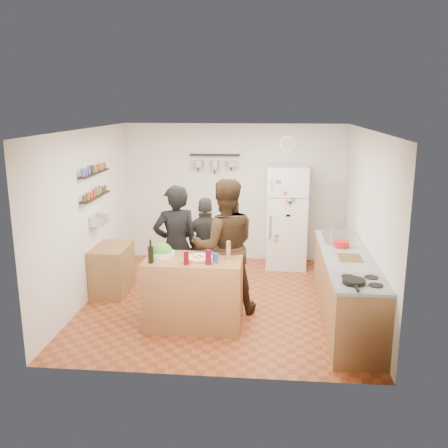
# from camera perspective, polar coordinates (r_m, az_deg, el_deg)

# --- Properties ---
(room_shell) EXTENTS (4.20, 4.20, 4.20)m
(room_shell) POSITION_cam_1_polar(r_m,az_deg,el_deg) (7.48, 0.21, 1.27)
(room_shell) COLOR brown
(room_shell) RESTS_ON ground
(prep_island) EXTENTS (1.25, 0.72, 0.91)m
(prep_island) POSITION_cam_1_polar(r_m,az_deg,el_deg) (6.59, -3.47, -7.75)
(prep_island) COLOR #956236
(prep_island) RESTS_ON floor
(pizza_board) EXTENTS (0.42, 0.34, 0.02)m
(pizza_board) POSITION_cam_1_polar(r_m,az_deg,el_deg) (6.40, -2.85, -3.97)
(pizza_board) COLOR olive
(pizza_board) RESTS_ON prep_island
(pizza) EXTENTS (0.34, 0.34, 0.02)m
(pizza) POSITION_cam_1_polar(r_m,az_deg,el_deg) (6.39, -2.85, -3.81)
(pizza) COLOR beige
(pizza) RESTS_ON pizza_board
(salad_bowl) EXTENTS (0.34, 0.34, 0.07)m
(salad_bowl) POSITION_cam_1_polar(r_m,az_deg,el_deg) (6.55, -7.10, -3.44)
(salad_bowl) COLOR silver
(salad_bowl) RESTS_ON prep_island
(wine_bottle) EXTENTS (0.07, 0.07, 0.21)m
(wine_bottle) POSITION_cam_1_polar(r_m,az_deg,el_deg) (6.29, -8.36, -3.50)
(wine_bottle) COLOR black
(wine_bottle) RESTS_ON prep_island
(wine_glass_near) EXTENTS (0.07, 0.07, 0.16)m
(wine_glass_near) POSITION_cam_1_polar(r_m,az_deg,el_deg) (6.19, -4.34, -3.93)
(wine_glass_near) COLOR #52070C
(wine_glass_near) RESTS_ON prep_island
(wine_glass_far) EXTENTS (0.07, 0.07, 0.18)m
(wine_glass_far) POSITION_cam_1_polar(r_m,az_deg,el_deg) (6.19, -1.81, -3.80)
(wine_glass_far) COLOR #55071F
(wine_glass_far) RESTS_ON prep_island
(pepper_mill) EXTENTS (0.06, 0.06, 0.19)m
(pepper_mill) POSITION_cam_1_polar(r_m,az_deg,el_deg) (6.40, 0.52, -3.15)
(pepper_mill) COLOR #A06743
(pepper_mill) RESTS_ON prep_island
(salt_canister) EXTENTS (0.07, 0.07, 0.12)m
(salt_canister) POSITION_cam_1_polar(r_m,az_deg,el_deg) (6.26, -0.99, -3.89)
(salt_canister) COLOR #1B3F96
(salt_canister) RESTS_ON prep_island
(person_left) EXTENTS (0.76, 0.65, 1.77)m
(person_left) POSITION_cam_1_polar(r_m,az_deg,el_deg) (7.08, -5.52, -2.57)
(person_left) COLOR black
(person_left) RESTS_ON floor
(person_center) EXTENTS (1.04, 0.89, 1.88)m
(person_center) POSITION_cam_1_polar(r_m,az_deg,el_deg) (6.84, 0.06, -2.61)
(person_center) COLOR black
(person_center) RESTS_ON floor
(person_back) EXTENTS (0.93, 0.48, 1.51)m
(person_back) POSITION_cam_1_polar(r_m,az_deg,el_deg) (7.48, -2.02, -2.65)
(person_back) COLOR #292724
(person_back) RESTS_ON floor
(counter_run) EXTENTS (0.63, 2.63, 0.90)m
(counter_run) POSITION_cam_1_polar(r_m,az_deg,el_deg) (6.85, 13.88, -7.31)
(counter_run) COLOR #9E7042
(counter_run) RESTS_ON floor
(stove_top) EXTENTS (0.60, 0.62, 0.02)m
(stove_top) POSITION_cam_1_polar(r_m,az_deg,el_deg) (5.82, 15.45, -6.42)
(stove_top) COLOR white
(stove_top) RESTS_ON counter_run
(skillet) EXTENTS (0.25, 0.25, 0.05)m
(skillet) POSITION_cam_1_polar(r_m,az_deg,el_deg) (5.71, 14.62, -6.38)
(skillet) COLOR black
(skillet) RESTS_ON stove_top
(sink) EXTENTS (0.50, 0.80, 0.03)m
(sink) POSITION_cam_1_polar(r_m,az_deg,el_deg) (7.51, 13.17, -1.67)
(sink) COLOR silver
(sink) RESTS_ON counter_run
(cutting_board) EXTENTS (0.30, 0.40, 0.02)m
(cutting_board) POSITION_cam_1_polar(r_m,az_deg,el_deg) (6.63, 14.20, -3.85)
(cutting_board) COLOR olive
(cutting_board) RESTS_ON counter_run
(red_bowl) EXTENTS (0.21, 0.21, 0.09)m
(red_bowl) POSITION_cam_1_polar(r_m,az_deg,el_deg) (7.06, 13.26, -2.24)
(red_bowl) COLOR red
(red_bowl) RESTS_ON counter_run
(fridge) EXTENTS (0.70, 0.68, 1.80)m
(fridge) POSITION_cam_1_polar(r_m,az_deg,el_deg) (8.86, 7.15, 0.82)
(fridge) COLOR white
(fridge) RESTS_ON floor
(wall_clock) EXTENTS (0.30, 0.03, 0.30)m
(wall_clock) POSITION_cam_1_polar(r_m,az_deg,el_deg) (8.99, 7.34, 9.07)
(wall_clock) COLOR silver
(wall_clock) RESTS_ON back_wall
(spice_shelf_lower) EXTENTS (0.12, 1.00, 0.02)m
(spice_shelf_lower) POSITION_cam_1_polar(r_m,az_deg,el_deg) (7.66, -14.46, 3.05)
(spice_shelf_lower) COLOR black
(spice_shelf_lower) RESTS_ON left_wall
(spice_shelf_upper) EXTENTS (0.12, 1.00, 0.02)m
(spice_shelf_upper) POSITION_cam_1_polar(r_m,az_deg,el_deg) (7.61, -14.62, 5.64)
(spice_shelf_upper) COLOR black
(spice_shelf_upper) RESTS_ON left_wall
(produce_basket) EXTENTS (0.18, 0.35, 0.14)m
(produce_basket) POSITION_cam_1_polar(r_m,az_deg,el_deg) (7.72, -14.10, 0.49)
(produce_basket) COLOR silver
(produce_basket) RESTS_ON left_wall
(side_table) EXTENTS (0.50, 0.80, 0.73)m
(side_table) POSITION_cam_1_polar(r_m,az_deg,el_deg) (7.89, -12.65, -5.07)
(side_table) COLOR #9B7141
(side_table) RESTS_ON floor
(pot_rack) EXTENTS (0.90, 0.04, 0.04)m
(pot_rack) POSITION_cam_1_polar(r_m,az_deg,el_deg) (8.99, -1.08, 7.90)
(pot_rack) COLOR black
(pot_rack) RESTS_ON back_wall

